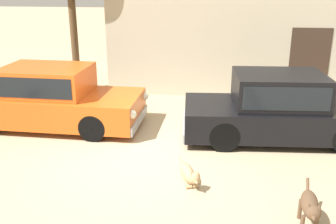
% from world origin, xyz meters
% --- Properties ---
extents(ground_plane, '(80.00, 80.00, 0.00)m').
position_xyz_m(ground_plane, '(0.00, 0.00, 0.00)').
color(ground_plane, tan).
extents(parked_sedan_nearest, '(4.49, 1.80, 1.45)m').
position_xyz_m(parked_sedan_nearest, '(-2.39, 1.44, 0.72)').
color(parked_sedan_nearest, '#D15619').
rests_on(parked_sedan_nearest, ground_plane).
extents(parked_sedan_second, '(4.36, 1.99, 1.48)m').
position_xyz_m(parked_sedan_second, '(2.93, 1.32, 0.72)').
color(parked_sedan_second, black).
rests_on(parked_sedan_second, ground_plane).
extents(stray_dog_spotted, '(0.47, 1.07, 0.38)m').
position_xyz_m(stray_dog_spotted, '(1.14, -0.92, 0.16)').
color(stray_dog_spotted, tan).
rests_on(stray_dog_spotted, ground_plane).
extents(stray_dog_tan, '(0.32, 1.09, 0.65)m').
position_xyz_m(stray_dog_tan, '(2.91, -2.11, 0.40)').
color(stray_dog_tan, brown).
rests_on(stray_dog_tan, ground_plane).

